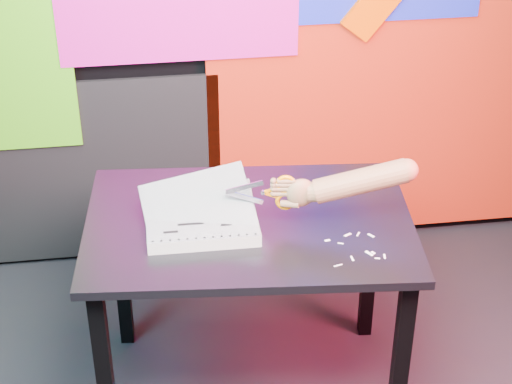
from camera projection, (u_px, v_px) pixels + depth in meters
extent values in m
cube|color=red|center=(395.00, 69.00, 3.61)|extent=(1.60, 0.02, 1.60)
cube|color=black|center=(69.00, 174.00, 3.65)|extent=(1.30, 0.02, 0.85)
cube|color=black|center=(105.00, 377.00, 2.73)|extent=(0.05, 0.05, 0.72)
cube|color=black|center=(121.00, 267.00, 3.24)|extent=(0.05, 0.05, 0.72)
cube|color=black|center=(400.00, 367.00, 2.77)|extent=(0.05, 0.05, 0.72)
cube|color=black|center=(370.00, 259.00, 3.28)|extent=(0.05, 0.05, 0.72)
cube|color=#2D2D35|center=(249.00, 224.00, 2.81)|extent=(1.13, 0.81, 0.03)
cube|color=beige|center=(202.00, 223.00, 2.75)|extent=(0.36, 0.26, 0.04)
cube|color=silver|center=(202.00, 217.00, 2.74)|extent=(0.36, 0.26, 0.00)
cube|color=silver|center=(202.00, 216.00, 2.74)|extent=(0.35, 0.25, 0.11)
cube|color=silver|center=(198.00, 207.00, 2.74)|extent=(0.37, 0.24, 0.19)
cylinder|color=black|center=(153.00, 241.00, 2.62)|extent=(0.01, 0.01, 0.00)
cylinder|color=black|center=(161.00, 241.00, 2.62)|extent=(0.01, 0.01, 0.00)
cylinder|color=black|center=(170.00, 240.00, 2.63)|extent=(0.01, 0.01, 0.00)
cylinder|color=black|center=(179.00, 239.00, 2.63)|extent=(0.01, 0.01, 0.00)
cylinder|color=black|center=(187.00, 239.00, 2.63)|extent=(0.01, 0.01, 0.00)
cylinder|color=black|center=(196.00, 238.00, 2.64)|extent=(0.01, 0.01, 0.00)
cylinder|color=black|center=(205.00, 238.00, 2.64)|extent=(0.01, 0.01, 0.00)
cylinder|color=black|center=(213.00, 237.00, 2.64)|extent=(0.01, 0.01, 0.00)
cylinder|color=black|center=(222.00, 236.00, 2.65)|extent=(0.01, 0.01, 0.00)
cylinder|color=black|center=(230.00, 236.00, 2.65)|extent=(0.01, 0.01, 0.00)
cylinder|color=black|center=(239.00, 235.00, 2.65)|extent=(0.01, 0.01, 0.00)
cylinder|color=black|center=(247.00, 234.00, 2.65)|extent=(0.01, 0.01, 0.00)
cylinder|color=black|center=(256.00, 234.00, 2.66)|extent=(0.01, 0.01, 0.00)
cylinder|color=black|center=(151.00, 201.00, 2.82)|extent=(0.01, 0.01, 0.00)
cylinder|color=black|center=(159.00, 200.00, 2.83)|extent=(0.01, 0.01, 0.00)
cylinder|color=black|center=(167.00, 200.00, 2.83)|extent=(0.01, 0.01, 0.00)
cylinder|color=black|center=(175.00, 199.00, 2.83)|extent=(0.01, 0.01, 0.00)
cylinder|color=black|center=(183.00, 199.00, 2.83)|extent=(0.01, 0.01, 0.00)
cylinder|color=black|center=(191.00, 198.00, 2.84)|extent=(0.01, 0.01, 0.00)
cylinder|color=black|center=(199.00, 197.00, 2.84)|extent=(0.01, 0.01, 0.00)
cylinder|color=black|center=(207.00, 197.00, 2.84)|extent=(0.01, 0.01, 0.00)
cylinder|color=black|center=(215.00, 196.00, 2.85)|extent=(0.01, 0.01, 0.00)
cylinder|color=black|center=(223.00, 196.00, 2.85)|extent=(0.01, 0.01, 0.00)
cylinder|color=black|center=(231.00, 195.00, 2.85)|extent=(0.01, 0.01, 0.00)
cylinder|color=black|center=(239.00, 195.00, 2.85)|extent=(0.01, 0.01, 0.00)
cylinder|color=black|center=(246.00, 194.00, 2.86)|extent=(0.01, 0.01, 0.00)
cube|color=black|center=(175.00, 211.00, 2.77)|extent=(0.07, 0.01, 0.00)
cube|color=black|center=(207.00, 212.00, 2.77)|extent=(0.05, 0.01, 0.00)
cube|color=black|center=(191.00, 224.00, 2.70)|extent=(0.08, 0.01, 0.00)
cube|color=black|center=(227.00, 225.00, 2.70)|extent=(0.04, 0.01, 0.00)
cube|color=black|center=(171.00, 232.00, 2.67)|extent=(0.05, 0.01, 0.00)
cube|color=black|center=(214.00, 203.00, 2.81)|extent=(0.06, 0.01, 0.00)
cube|color=silver|center=(244.00, 187.00, 2.70)|extent=(0.12, 0.02, 0.05)
cube|color=silver|center=(244.00, 197.00, 2.72)|extent=(0.12, 0.02, 0.05)
cylinder|color=silver|center=(263.00, 192.00, 2.71)|extent=(0.01, 0.01, 0.01)
cube|color=orange|center=(270.00, 195.00, 2.71)|extent=(0.05, 0.02, 0.02)
cube|color=orange|center=(270.00, 190.00, 2.71)|extent=(0.05, 0.02, 0.02)
torus|color=orange|center=(286.00, 184.00, 2.69)|extent=(0.07, 0.02, 0.07)
torus|color=orange|center=(285.00, 201.00, 2.73)|extent=(0.07, 0.02, 0.07)
ellipsoid|color=brown|center=(301.00, 193.00, 2.71)|extent=(0.09, 0.06, 0.10)
cylinder|color=brown|center=(286.00, 194.00, 2.71)|extent=(0.07, 0.03, 0.02)
cylinder|color=brown|center=(286.00, 189.00, 2.70)|extent=(0.07, 0.03, 0.02)
cylinder|color=brown|center=(286.00, 185.00, 2.69)|extent=(0.06, 0.03, 0.02)
cylinder|color=brown|center=(286.00, 181.00, 2.69)|extent=(0.06, 0.03, 0.02)
cylinder|color=brown|center=(290.00, 204.00, 2.72)|extent=(0.06, 0.05, 0.03)
cylinder|color=brown|center=(316.00, 192.00, 2.70)|extent=(0.07, 0.07, 0.07)
cylinder|color=brown|center=(361.00, 181.00, 2.68)|extent=(0.31, 0.13, 0.16)
sphere|color=brown|center=(407.00, 170.00, 2.66)|extent=(0.07, 0.07, 0.07)
cube|color=white|center=(385.00, 256.00, 2.63)|extent=(0.01, 0.02, 0.00)
cube|color=white|center=(327.00, 240.00, 2.70)|extent=(0.02, 0.01, 0.00)
cube|color=white|center=(377.00, 258.00, 2.62)|extent=(0.02, 0.01, 0.00)
cube|color=white|center=(371.00, 235.00, 2.73)|extent=(0.02, 0.02, 0.00)
cube|color=white|center=(338.00, 265.00, 2.59)|extent=(0.03, 0.01, 0.00)
cube|color=white|center=(373.00, 253.00, 2.65)|extent=(0.01, 0.02, 0.00)
cube|color=white|center=(358.00, 234.00, 2.73)|extent=(0.02, 0.02, 0.00)
cube|color=white|center=(341.00, 243.00, 2.69)|extent=(0.02, 0.01, 0.00)
cube|color=white|center=(348.00, 235.00, 2.73)|extent=(0.03, 0.02, 0.00)
cube|color=white|center=(369.00, 253.00, 2.64)|extent=(0.02, 0.03, 0.00)
cube|color=white|center=(352.00, 258.00, 2.62)|extent=(0.01, 0.03, 0.00)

